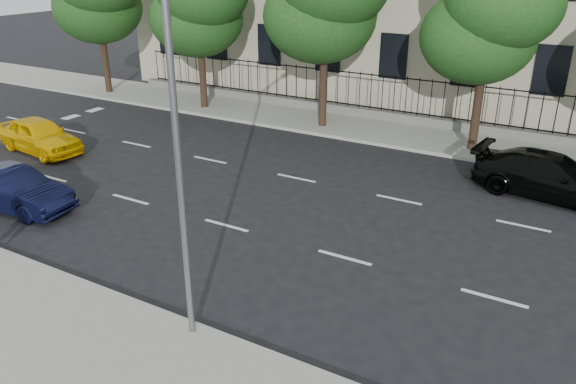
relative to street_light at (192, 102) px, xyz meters
name	(u,v)px	position (x,y,z in m)	size (l,w,h in m)	color
ground	(173,261)	(-2.50, 1.77, -5.15)	(120.00, 120.00, 0.00)	black
near_sidewalk	(52,340)	(-2.50, -2.23, -5.07)	(60.00, 4.00, 0.15)	gray
far_sidewalk	(368,128)	(-2.50, 15.77, -5.07)	(60.00, 4.00, 0.15)	gray
lane_markings	(265,199)	(-2.50, 6.52, -5.14)	(49.60, 4.62, 0.01)	silver
crosswalk	(0,138)	(-16.50, 6.37, -5.14)	(0.50, 12.10, 0.01)	silver
iron_fence	(381,108)	(-2.50, 17.47, -4.50)	(30.00, 0.50, 2.20)	slate
street_light	(192,102)	(0.00, 0.00, 0.00)	(0.25, 3.32, 8.05)	slate
tree_d	(493,7)	(2.54, 15.13, 0.69)	(5.34, 4.94, 8.84)	#382619
yellow_taxi	(40,135)	(-13.26, 6.09, -4.43)	(1.70, 4.22, 1.44)	#F5BC00
navy_sedan	(13,190)	(-9.19, 1.84, -4.47)	(1.44, 4.14, 1.36)	black
black_sedan	(551,176)	(5.86, 11.57, -4.40)	(2.10, 5.17, 1.50)	black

